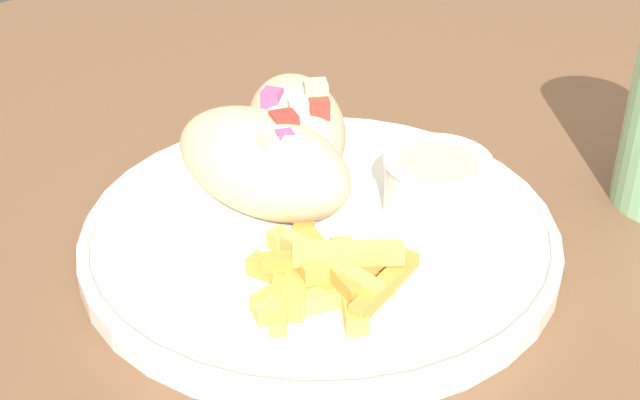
{
  "coord_description": "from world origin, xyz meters",
  "views": [
    {
      "loc": [
        0.32,
        -0.34,
        1.05
      ],
      "look_at": [
        -0.02,
        -0.04,
        0.77
      ],
      "focal_mm": 50.0,
      "sensor_mm": 36.0,
      "label": 1
    }
  ],
  "objects": [
    {
      "name": "fries_pile",
      "position": [
        0.03,
        -0.08,
        0.76
      ],
      "size": [
        0.1,
        0.1,
        0.03
      ],
      "color": "gold",
      "rests_on": "plate"
    },
    {
      "name": "plate",
      "position": [
        -0.02,
        -0.04,
        0.74
      ],
      "size": [
        0.3,
        0.3,
        0.02
      ],
      "color": "white",
      "rests_on": "table"
    },
    {
      "name": "sauce_ramekin",
      "position": [
        0.02,
        0.03,
        0.77
      ],
      "size": [
        0.07,
        0.07,
        0.04
      ],
      "color": "white",
      "rests_on": "plate"
    },
    {
      "name": "pita_sandwich_far",
      "position": [
        -0.09,
        -0.0,
        0.78
      ],
      "size": [
        0.13,
        0.11,
        0.07
      ],
      "rotation": [
        0.0,
        0.0,
        -0.54
      ],
      "color": "beige",
      "rests_on": "plate"
    },
    {
      "name": "table",
      "position": [
        0.0,
        0.0,
        0.65
      ],
      "size": [
        1.16,
        1.16,
        0.73
      ],
      "color": "brown",
      "rests_on": "ground_plane"
    },
    {
      "name": "pita_sandwich_near",
      "position": [
        -0.06,
        -0.05,
        0.78
      ],
      "size": [
        0.14,
        0.09,
        0.06
      ],
      "rotation": [
        0.0,
        0.0,
        0.11
      ],
      "color": "beige",
      "rests_on": "plate"
    }
  ]
}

